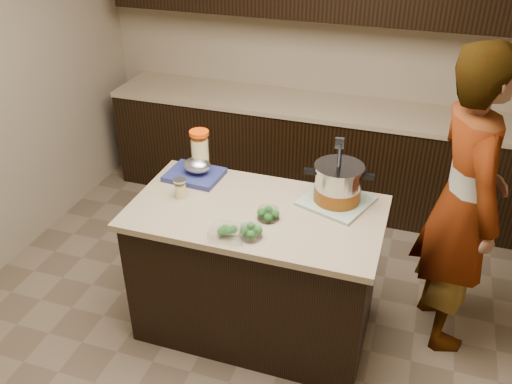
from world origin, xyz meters
TOP-DOWN VIEW (x-y plane):
  - ground_plane at (0.00, 0.00)m, footprint 4.00×4.00m
  - room_shell at (0.00, 0.00)m, footprint 4.04×4.04m
  - back_cabinets at (0.00, 1.74)m, footprint 3.60×0.63m
  - island at (0.00, 0.00)m, footprint 1.46×0.81m
  - dish_towel at (0.42, 0.23)m, footprint 0.46×0.46m
  - stock_pot at (0.42, 0.22)m, footprint 0.40×0.32m
  - lemonade_pitcher at (-0.47, 0.29)m, footprint 0.15×0.15m
  - mason_jar at (-0.47, -0.00)m, footprint 0.10×0.10m
  - broccoli_tub_left at (0.09, -0.06)m, footprint 0.13×0.13m
  - broccoli_tub_right at (0.06, -0.26)m, footprint 0.13×0.13m
  - broccoli_tub_rect at (-0.06, -0.31)m, footprint 0.20×0.15m
  - blue_tray at (-0.48, 0.24)m, footprint 0.36×0.29m
  - person at (1.13, 0.37)m, footprint 0.65×0.79m

SIDE VIEW (x-z plane):
  - ground_plane at x=0.00m, z-range 0.00..0.00m
  - island at x=0.00m, z-range 0.00..0.90m
  - dish_towel at x=0.42m, z-range 0.90..0.92m
  - broccoli_tub_right at x=0.06m, z-range 0.90..0.96m
  - broccoli_tub_left at x=0.09m, z-range 0.90..0.96m
  - broccoli_tub_rect at x=-0.06m, z-range 0.90..0.96m
  - back_cabinets at x=0.00m, z-range -0.22..2.10m
  - person at x=1.13m, z-range 0.00..1.88m
  - blue_tray at x=-0.48m, z-range 0.88..1.01m
  - mason_jar at x=-0.47m, z-range 0.89..1.02m
  - stock_pot at x=0.42m, z-range 0.81..1.22m
  - lemonade_pitcher at x=-0.47m, z-range 0.89..1.19m
  - room_shell at x=0.00m, z-range 0.35..3.07m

